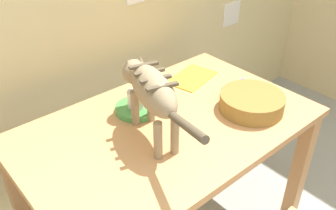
{
  "coord_description": "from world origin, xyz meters",
  "views": [
    {
      "loc": [
        -0.79,
        0.07,
        1.72
      ],
      "look_at": [
        0.11,
        1.11,
        0.83
      ],
      "focal_mm": 39.2,
      "sensor_mm": 36.0,
      "label": 1
    }
  ],
  "objects_px": {
    "cat": "(151,90)",
    "wicker_basket": "(252,102)",
    "coffee_mug": "(137,99)",
    "magazine": "(192,77)",
    "saucer_bowl": "(137,109)",
    "book_stack": "(242,90)",
    "dining_table": "(168,138)"
  },
  "relations": [
    {
      "from": "cat",
      "to": "wicker_basket",
      "type": "xyz_separation_m",
      "value": [
        0.48,
        -0.16,
        -0.18
      ]
    },
    {
      "from": "cat",
      "to": "coffee_mug",
      "type": "height_order",
      "value": "cat"
    },
    {
      "from": "magazine",
      "to": "cat",
      "type": "bearing_deg",
      "value": -166.45
    },
    {
      "from": "magazine",
      "to": "coffee_mug",
      "type": "bearing_deg",
      "value": 174.71
    },
    {
      "from": "saucer_bowl",
      "to": "book_stack",
      "type": "bearing_deg",
      "value": -23.62
    },
    {
      "from": "cat",
      "to": "book_stack",
      "type": "relative_size",
      "value": 3.83
    },
    {
      "from": "coffee_mug",
      "to": "wicker_basket",
      "type": "bearing_deg",
      "value": -39.72
    },
    {
      "from": "cat",
      "to": "book_stack",
      "type": "xyz_separation_m",
      "value": [
        0.57,
        -0.04,
        -0.21
      ]
    },
    {
      "from": "coffee_mug",
      "to": "cat",
      "type": "bearing_deg",
      "value": -107.42
    },
    {
      "from": "magazine",
      "to": "wicker_basket",
      "type": "xyz_separation_m",
      "value": [
        -0.01,
        -0.42,
        0.04
      ]
    },
    {
      "from": "cat",
      "to": "saucer_bowl",
      "type": "height_order",
      "value": "cat"
    },
    {
      "from": "magazine",
      "to": "book_stack",
      "type": "xyz_separation_m",
      "value": [
        0.08,
        -0.29,
        0.01
      ]
    },
    {
      "from": "dining_table",
      "to": "saucer_bowl",
      "type": "height_order",
      "value": "saucer_bowl"
    },
    {
      "from": "dining_table",
      "to": "book_stack",
      "type": "xyz_separation_m",
      "value": [
        0.47,
        -0.05,
        0.1
      ]
    },
    {
      "from": "dining_table",
      "to": "coffee_mug",
      "type": "xyz_separation_m",
      "value": [
        -0.04,
        0.18,
        0.16
      ]
    },
    {
      "from": "coffee_mug",
      "to": "book_stack",
      "type": "xyz_separation_m",
      "value": [
        0.51,
        -0.23,
        -0.05
      ]
    },
    {
      "from": "cat",
      "to": "saucer_bowl",
      "type": "distance_m",
      "value": 0.29
    },
    {
      "from": "cat",
      "to": "book_stack",
      "type": "bearing_deg",
      "value": 12.89
    },
    {
      "from": "cat",
      "to": "wicker_basket",
      "type": "height_order",
      "value": "cat"
    },
    {
      "from": "magazine",
      "to": "book_stack",
      "type": "height_order",
      "value": "book_stack"
    },
    {
      "from": "dining_table",
      "to": "wicker_basket",
      "type": "relative_size",
      "value": 4.4
    },
    {
      "from": "coffee_mug",
      "to": "magazine",
      "type": "distance_m",
      "value": 0.44
    },
    {
      "from": "coffee_mug",
      "to": "dining_table",
      "type": "bearing_deg",
      "value": -75.73
    },
    {
      "from": "dining_table",
      "to": "book_stack",
      "type": "height_order",
      "value": "book_stack"
    },
    {
      "from": "book_stack",
      "to": "wicker_basket",
      "type": "height_order",
      "value": "wicker_basket"
    },
    {
      "from": "dining_table",
      "to": "magazine",
      "type": "bearing_deg",
      "value": 31.95
    },
    {
      "from": "saucer_bowl",
      "to": "coffee_mug",
      "type": "relative_size",
      "value": 1.64
    },
    {
      "from": "magazine",
      "to": "book_stack",
      "type": "bearing_deg",
      "value": -88.35
    },
    {
      "from": "dining_table",
      "to": "cat",
      "type": "height_order",
      "value": "cat"
    },
    {
      "from": "coffee_mug",
      "to": "book_stack",
      "type": "distance_m",
      "value": 0.56
    },
    {
      "from": "saucer_bowl",
      "to": "wicker_basket",
      "type": "relative_size",
      "value": 0.67
    },
    {
      "from": "cat",
      "to": "wicker_basket",
      "type": "bearing_deg",
      "value": -2.21
    }
  ]
}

